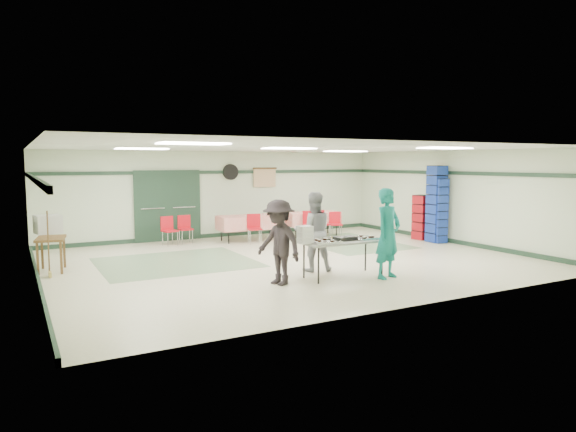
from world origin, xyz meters
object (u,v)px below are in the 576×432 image
crate_stack_red (422,217)px  crate_stack_blue_b (436,204)px  dining_table_a (312,218)px  printer_table (51,242)px  volunteer_grey (313,232)px  crate_stack_blue_a (440,211)px  chair_c (335,222)px  office_printer (48,224)px  volunteer_dark (279,242)px  chair_loose_a (185,226)px  chair_a (321,221)px  chair_d (254,226)px  chair_b (309,222)px  chair_loose_b (169,228)px  serving_table (344,243)px  dining_table_b (250,222)px  broom (48,243)px  volunteer_teal (388,233)px

crate_stack_red → crate_stack_blue_b: 0.75m
dining_table_a → printer_table: dining_table_a is taller
volunteer_grey → crate_stack_blue_a: bearing=-144.7°
chair_c → office_printer: bearing=-153.2°
crate_stack_blue_a → office_printer: size_ratio=3.56×
volunteer_dark → crate_stack_blue_a: (6.51, 2.35, 0.12)m
printer_table → chair_loose_a: bearing=43.1°
volunteer_grey → chair_a: size_ratio=1.99×
volunteer_dark → chair_d: volunteer_dark is taller
volunteer_dark → crate_stack_blue_a: crate_stack_blue_a is taller
volunteer_dark → chair_b: volunteer_dark is taller
volunteer_dark → dining_table_a: size_ratio=0.92×
dining_table_a → chair_c: size_ratio=2.25×
chair_c → crate_stack_blue_b: size_ratio=0.35×
chair_a → office_printer: 7.79m
dining_table_a → office_printer: 7.90m
printer_table → chair_loose_b: bearing=45.0°
serving_table → dining_table_b: (0.34, 5.43, -0.14)m
chair_loose_a → broom: (-3.81, -3.00, 0.21)m
chair_b → chair_c: size_ratio=1.09×
volunteer_grey → broom: bearing=-3.8°
serving_table → crate_stack_blue_b: crate_stack_blue_b is taller
volunteer_teal → crate_stack_blue_b: size_ratio=0.81×
chair_d → crate_stack_blue_a: bearing=-11.4°
chair_c → office_printer: 8.33m
volunteer_grey → crate_stack_red: (5.28, 2.33, -0.18)m
chair_b → crate_stack_blue_a: bearing=-15.6°
crate_stack_blue_b → volunteer_teal: bearing=-144.8°
crate_stack_red → office_printer: crate_stack_red is taller
chair_c → broom: (-8.37, -1.94, 0.22)m
serving_table → chair_loose_a: bearing=105.3°
dining_table_b → broom: (-5.67, -2.52, 0.14)m
chair_a → serving_table: bearing=-122.6°
volunteer_grey → dining_table_b: (0.57, 4.62, -0.29)m
volunteer_dark → crate_stack_blue_b: size_ratio=0.73×
volunteer_dark → chair_b: (3.56, 4.81, -0.30)m
serving_table → volunteer_dark: (-1.47, 0.05, 0.11)m
volunteer_grey → printer_table: bearing=-9.3°
chair_a → office_printer: (-7.75, -0.68, 0.43)m
crate_stack_red → broom: bearing=-178.8°
serving_table → dining_table_b: bearing=87.3°
crate_stack_blue_b → broom: (-10.38, 0.38, -0.43)m
chair_loose_b → chair_loose_a: bearing=7.7°
chair_b → crate_stack_blue_b: bearing=-14.0°
volunteer_teal → chair_loose_b: volunteer_teal is taller
crate_stack_red → printer_table: crate_stack_red is taller
dining_table_a → chair_c: bearing=-44.9°
chair_a → crate_stack_blue_b: 3.50m
office_printer → crate_stack_blue_a: bearing=-21.5°
volunteer_dark → chair_loose_b: 5.70m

